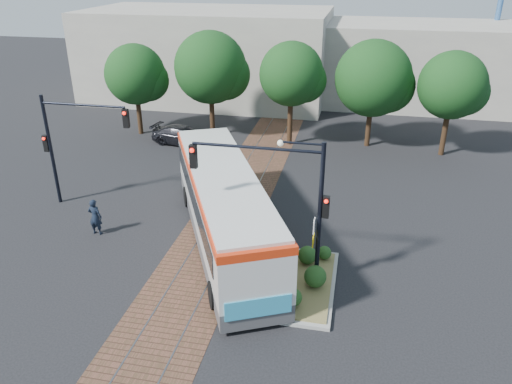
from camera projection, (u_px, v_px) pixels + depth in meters
ground at (203, 260)px, 22.28m from camera, size 120.00×120.00×0.00m
trackbed at (226, 218)px, 25.82m from camera, size 3.60×40.00×0.02m
tree_row at (288, 75)px, 34.51m from camera, size 26.40×5.60×7.67m
warehouses at (289, 58)px, 46.19m from camera, size 40.00×13.00×8.00m
city_bus at (224, 204)px, 22.96m from camera, size 8.22×13.13×3.54m
traffic_island at (309, 278)px, 20.44m from camera, size 2.20×5.20×1.13m
signal_pole_main at (289, 191)px, 19.07m from camera, size 5.49×0.46×6.00m
signal_pole_left at (68, 137)px, 25.73m from camera, size 4.99×0.34×6.00m
officer at (95, 217)px, 24.02m from camera, size 0.69×0.46×1.85m
parked_car at (182, 135)px, 35.82m from camera, size 4.76×2.53×1.31m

